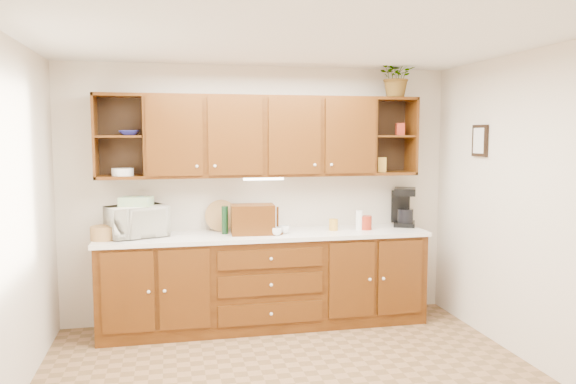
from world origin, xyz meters
name	(u,v)px	position (x,y,z in m)	size (l,w,h in m)	color
ceiling	(299,36)	(0.00, 0.00, 2.60)	(4.00, 4.00, 0.00)	white
back_wall	(260,194)	(0.00, 1.75, 1.30)	(4.00, 4.00, 0.00)	beige
left_wall	(2,227)	(-2.00, 0.00, 1.30)	(3.50, 3.50, 0.00)	beige
right_wall	(540,210)	(2.00, 0.00, 1.30)	(3.50, 3.50, 0.00)	beige
base_cabinets	(265,281)	(0.00, 1.45, 0.45)	(3.20, 0.60, 0.90)	#391A06
countertop	(265,235)	(0.00, 1.44, 0.92)	(3.24, 0.64, 0.04)	white
upper_cabinets	(263,136)	(0.01, 1.59, 1.89)	(3.20, 0.33, 0.80)	#391A06
undercabinet_light	(263,179)	(0.00, 1.53, 1.47)	(0.40, 0.05, 0.03)	white
framed_picture	(480,141)	(1.98, 0.90, 1.85)	(0.03, 0.24, 0.30)	black
wicker_basket	(104,233)	(-1.52, 1.40, 1.00)	(0.24, 0.24, 0.13)	#A07942
microwave	(137,221)	(-1.23, 1.50, 1.09)	(0.53, 0.36, 0.30)	beige
towel_stack	(136,201)	(-1.23, 1.50, 1.28)	(0.28, 0.21, 0.09)	#D0D865
wine_bottle	(225,220)	(-0.39, 1.48, 1.08)	(0.06, 0.06, 0.27)	black
woven_tray	(221,230)	(-0.42, 1.65, 0.95)	(0.32, 0.32, 0.02)	#A07942
bread_box	(253,219)	(-0.13, 1.41, 1.08)	(0.41, 0.26, 0.29)	#391A06
mug_tree	(278,230)	(0.11, 1.36, 0.98)	(0.23, 0.24, 0.27)	#391A06
canister_red	(366,223)	(1.04, 1.43, 1.01)	(0.12, 0.12, 0.14)	maroon
canister_white	(359,220)	(0.97, 1.43, 1.04)	(0.07, 0.07, 0.20)	white
canister_yellow	(333,225)	(0.70, 1.45, 1.00)	(0.09, 0.09, 0.12)	gold
coffee_maker	(404,207)	(1.52, 1.58, 1.13)	(0.31, 0.35, 0.41)	black
bowl_stack	(129,133)	(-1.28, 1.58, 1.92)	(0.19, 0.19, 0.05)	navy
plate_stack	(123,172)	(-1.35, 1.56, 1.56)	(0.20, 0.20, 0.07)	white
pantry_box_yellow	(382,165)	(1.26, 1.57, 1.60)	(0.08, 0.07, 0.15)	gold
pantry_box_red	(400,129)	(1.45, 1.56, 1.96)	(0.08, 0.07, 0.13)	maroon
potted_plant	(397,76)	(1.40, 1.54, 2.50)	(0.39, 0.33, 0.43)	#999999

